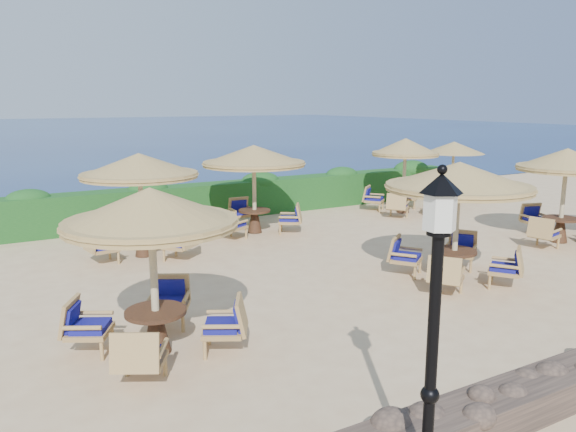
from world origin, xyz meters
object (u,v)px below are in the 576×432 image
at_px(lamp_post, 432,360).
at_px(cafe_set_2, 565,176).
at_px(cafe_set_1, 458,196).
at_px(cafe_set_3, 140,181).
at_px(extra_parasol, 454,148).
at_px(cafe_set_5, 405,166).
at_px(cafe_set_4, 254,168).
at_px(cafe_set_0, 152,243).

distance_m(lamp_post, cafe_set_2, 12.33).
relative_size(cafe_set_1, cafe_set_3, 1.07).
bearing_deg(extra_parasol, cafe_set_5, -170.86).
bearing_deg(cafe_set_1, cafe_set_4, 105.33).
distance_m(lamp_post, extra_parasol, 17.41).
distance_m(cafe_set_3, cafe_set_4, 3.78).
distance_m(extra_parasol, cafe_set_2, 6.24).
relative_size(cafe_set_0, cafe_set_3, 0.95).
height_order(extra_parasol, cafe_set_4, cafe_set_4).
xyz_separation_m(cafe_set_1, cafe_set_5, (4.25, 6.55, -0.22)).
height_order(extra_parasol, cafe_set_5, cafe_set_5).
bearing_deg(cafe_set_5, cafe_set_4, -178.39).
height_order(cafe_set_4, cafe_set_5, same).
bearing_deg(cafe_set_0, cafe_set_1, 2.48).
bearing_deg(cafe_set_3, extra_parasol, 7.18).
distance_m(cafe_set_0, cafe_set_5, 12.99).
height_order(cafe_set_2, cafe_set_4, same).
bearing_deg(lamp_post, cafe_set_4, 71.65).
bearing_deg(lamp_post, cafe_set_1, 42.13).
height_order(cafe_set_0, cafe_set_5, same).
bearing_deg(cafe_set_0, cafe_set_2, 6.39).
bearing_deg(cafe_set_4, cafe_set_2, -37.40).
height_order(cafe_set_0, cafe_set_1, same).
xyz_separation_m(cafe_set_0, cafe_set_5, (11.03, 6.84, -0.10)).
distance_m(cafe_set_1, cafe_set_3, 7.67).
bearing_deg(cafe_set_0, lamp_post, -74.98).
distance_m(extra_parasol, cafe_set_4, 8.85).
distance_m(cafe_set_2, cafe_set_4, 8.78).
relative_size(extra_parasol, cafe_set_4, 0.78).
bearing_deg(extra_parasol, lamp_post, -136.40).
xyz_separation_m(cafe_set_0, cafe_set_2, (12.01, 1.35, 0.09)).
bearing_deg(cafe_set_5, cafe_set_2, -79.99).
distance_m(cafe_set_0, cafe_set_1, 6.79).
xyz_separation_m(cafe_set_0, cafe_set_3, (1.37, 5.73, 0.15)).
relative_size(lamp_post, cafe_set_2, 1.19).
height_order(cafe_set_1, cafe_set_5, same).
height_order(cafe_set_2, cafe_set_3, same).
bearing_deg(cafe_set_3, cafe_set_2, -22.39).
bearing_deg(lamp_post, extra_parasol, 43.60).
bearing_deg(extra_parasol, cafe_set_4, -175.96).
xyz_separation_m(cafe_set_2, cafe_set_3, (-10.63, 4.38, 0.07)).
distance_m(cafe_set_0, cafe_set_3, 5.89).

